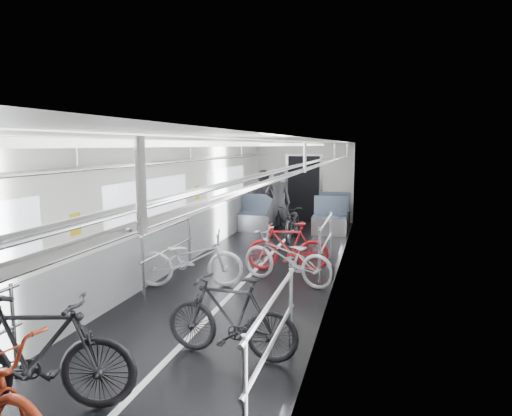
{
  "coord_description": "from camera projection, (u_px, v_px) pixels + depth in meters",
  "views": [
    {
      "loc": [
        2.15,
        -6.84,
        2.33
      ],
      "look_at": [
        0.0,
        1.26,
        1.17
      ],
      "focal_mm": 32.0,
      "sensor_mm": 36.0,
      "label": 1
    }
  ],
  "objects": [
    {
      "name": "car_shell",
      "position": [
        263.0,
        207.0,
        8.96
      ],
      "size": [
        3.02,
        14.01,
        2.41
      ],
      "color": "black",
      "rests_on": "ground"
    },
    {
      "name": "bike_left_mid",
      "position": [
        35.0,
        353.0,
        3.97
      ],
      "size": [
        1.83,
        0.98,
        1.06
      ],
      "primitive_type": "imported",
      "rotation": [
        0.0,
        0.0,
        1.86
      ],
      "color": "black",
      "rests_on": "floor"
    },
    {
      "name": "bike_left_far",
      "position": [
        190.0,
        259.0,
        7.53
      ],
      "size": [
        1.85,
        1.06,
        0.92
      ],
      "primitive_type": "imported",
      "rotation": [
        0.0,
        0.0,
        1.84
      ],
      "color": "silver",
      "rests_on": "floor"
    },
    {
      "name": "bike_right_near",
      "position": [
        231.0,
        316.0,
        5.01
      ],
      "size": [
        1.57,
        0.55,
        0.93
      ],
      "primitive_type": "imported",
      "rotation": [
        0.0,
        0.0,
        -1.65
      ],
      "color": "black",
      "rests_on": "floor"
    },
    {
      "name": "bike_right_mid",
      "position": [
        287.0,
        257.0,
        7.68
      ],
      "size": [
        1.82,
        1.12,
        0.9
      ],
      "primitive_type": "imported",
      "rotation": [
        0.0,
        0.0,
        -1.9
      ],
      "color": "silver",
      "rests_on": "floor"
    },
    {
      "name": "bike_right_far",
      "position": [
        288.0,
        247.0,
        8.48
      ],
      "size": [
        1.57,
        0.68,
        0.92
      ],
      "primitive_type": "imported",
      "rotation": [
        0.0,
        0.0,
        -1.4
      ],
      "color": "red",
      "rests_on": "floor"
    },
    {
      "name": "bike_aisle",
      "position": [
        293.0,
        222.0,
        11.27
      ],
      "size": [
        0.59,
        1.67,
        0.88
      ],
      "primitive_type": "imported",
      "rotation": [
        0.0,
        0.0,
        0.01
      ],
      "color": "black",
      "rests_on": "floor"
    },
    {
      "name": "person_standing",
      "position": [
        278.0,
        203.0,
        11.41
      ],
      "size": [
        0.73,
        0.58,
        1.77
      ],
      "primitive_type": "imported",
      "rotation": [
        0.0,
        0.0,
        3.4
      ],
      "color": "black",
      "rests_on": "floor"
    },
    {
      "name": "person_seated",
      "position": [
        263.0,
        199.0,
        12.83
      ],
      "size": [
        0.89,
        0.74,
        1.65
      ],
      "primitive_type": "imported",
      "rotation": [
        0.0,
        0.0,
        2.98
      ],
      "color": "#29272D",
      "rests_on": "floor"
    }
  ]
}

